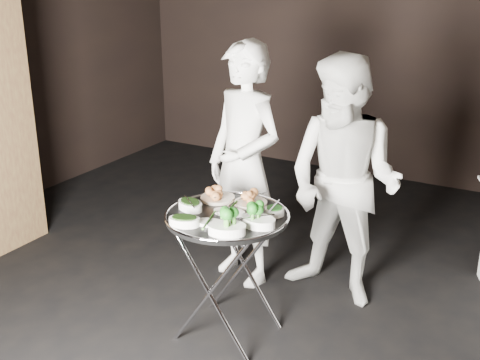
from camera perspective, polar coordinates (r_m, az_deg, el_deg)
The scene contains 16 objects.
floor at distance 3.63m, azimuth -0.94°, elevation -16.60°, with size 6.00×7.00×0.05m, color black.
wall_back at distance 6.26m, azimuth 15.92°, elevation 13.27°, with size 6.00×0.05×3.00m, color black.
tray_stand at distance 3.57m, azimuth -1.19°, elevation -8.54°, with size 0.53×0.45×0.77m.
serving_tray at distance 3.42m, azimuth -1.23°, elevation -3.43°, with size 0.71×0.71×0.04m.
potato_plate_a at distance 3.62m, azimuth -2.13°, elevation -1.37°, with size 0.21×0.21×0.08m.
potato_plate_b at distance 3.55m, azimuth 1.03°, elevation -1.84°, with size 0.20×0.20×0.07m.
greens_bowl at distance 3.41m, azimuth 3.29°, elevation -2.87°, with size 0.12×0.12×0.06m.
asparagus_plate_a at distance 3.42m, azimuth -1.02°, elevation -2.95°, with size 0.20×0.14×0.04m.
asparagus_plate_b at distance 3.29m, azimuth -2.94°, elevation -3.95°, with size 0.19×0.14×0.04m.
spinach_bowl_a at distance 3.49m, azimuth -4.74°, elevation -2.29°, with size 0.20×0.17×0.07m.
spinach_bowl_b at distance 3.28m, azimuth -5.31°, elevation -3.79°, with size 0.20×0.16×0.07m.
broccoli_bowl_a at distance 3.26m, azimuth 1.77°, elevation -3.80°, with size 0.19×0.14×0.08m.
broccoli_bowl_b at distance 3.17m, azimuth -1.24°, elevation -4.48°, with size 0.24×0.21×0.08m.
serving_utensils at distance 3.45m, azimuth -0.42°, elevation -2.16°, with size 0.59×0.43×0.01m.
waiter_left at distance 4.08m, azimuth 0.41°, elevation 1.40°, with size 0.61×0.40×1.68m, color white.
waiter_right at distance 3.88m, azimuth 9.79°, elevation -0.28°, with size 0.79×0.62×1.63m, color white.
Camera 1 is at (1.48, -2.52, 2.13)m, focal length 45.00 mm.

